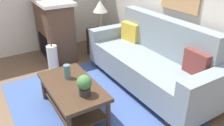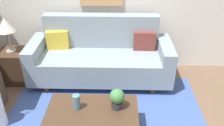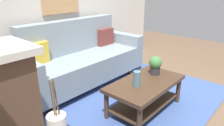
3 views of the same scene
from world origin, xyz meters
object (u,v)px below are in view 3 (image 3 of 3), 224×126
couch (81,59)px  tabletop_vase (137,79)px  throw_pillow_maroon (105,37)px  throw_pillow_mustard (37,54)px  coffee_table (145,89)px  potted_plant_tabletop (155,65)px

couch → tabletop_vase: size_ratio=11.80×
tabletop_vase → throw_pillow_maroon: bearing=56.7°
throw_pillow_mustard → tabletop_vase: bearing=-69.6°
coffee_table → potted_plant_tabletop: bearing=8.6°
couch → throw_pillow_maroon: (0.73, 0.13, 0.25)m
throw_pillow_mustard → coffee_table: (0.71, -1.43, -0.37)m
potted_plant_tabletop → tabletop_vase: bearing=-176.7°
couch → throw_pillow_mustard: couch is taller
couch → throw_pillow_maroon: size_ratio=6.41×
throw_pillow_maroon → potted_plant_tabletop: (-0.44, -1.38, -0.11)m
throw_pillow_maroon → coffee_table: throw_pillow_maroon is taller
couch → tabletop_vase: bearing=-98.9°
throw_pillow_maroon → potted_plant_tabletop: size_ratio=1.37×
throw_pillow_maroon → coffee_table: 1.65m
coffee_table → tabletop_vase: 0.28m
couch → tabletop_vase: 1.30m
throw_pillow_maroon → tabletop_vase: bearing=-123.3°
couch → throw_pillow_mustard: (-0.73, 0.13, 0.25)m
throw_pillow_mustard → potted_plant_tabletop: throw_pillow_mustard is taller
throw_pillow_mustard → coffee_table: throw_pillow_mustard is taller
throw_pillow_maroon → potted_plant_tabletop: 1.45m
throw_pillow_maroon → tabletop_vase: 1.69m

